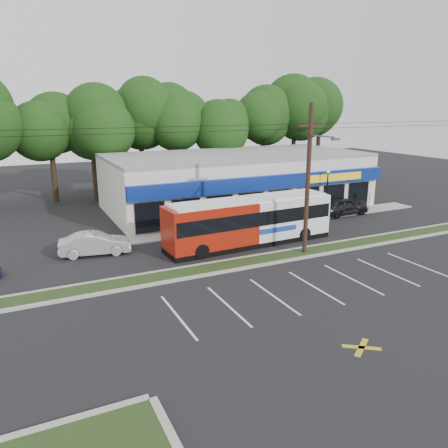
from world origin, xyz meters
TOP-DOWN VIEW (x-y plane):
  - ground at (0.00, 0.00)m, footprint 120.00×120.00m
  - grass_strip at (0.00, 1.00)m, footprint 40.00×1.60m
  - curb_south at (0.00, 0.15)m, footprint 40.00×0.25m
  - curb_north at (0.00, 1.85)m, footprint 40.00×0.25m
  - sidewalk at (5.00, 9.00)m, footprint 32.00×2.20m
  - strip_mall at (5.50, 15.91)m, footprint 25.00×12.55m
  - utility_pole at (2.83, 0.93)m, footprint 50.00×2.77m
  - lamp_post at (11.00, 8.80)m, footprint 0.30×0.30m
  - sign_post at (16.00, 8.57)m, footprint 0.45×0.10m
  - tree_line at (4.00, 26.00)m, footprint 46.76×6.76m
  - metrobus at (0.64, 4.50)m, footprint 12.88×3.28m
  - car_dark at (12.70, 8.50)m, footprint 5.04×2.11m
  - car_silver at (-9.95, 7.00)m, footprint 4.89×2.33m
  - pedestrian_a at (6.22, 7.08)m, footprint 0.72×0.49m
  - pedestrian_b at (3.11, 6.00)m, footprint 1.01×0.93m

SIDE VIEW (x-z plane):
  - ground at x=0.00m, z-range 0.00..0.00m
  - sidewalk at x=5.00m, z-range 0.00..0.10m
  - grass_strip at x=0.00m, z-range 0.00..0.12m
  - curb_south at x=0.00m, z-range 0.00..0.14m
  - curb_north at x=0.00m, z-range 0.00..0.14m
  - car_silver at x=-9.95m, z-range 0.00..1.55m
  - pedestrian_b at x=3.11m, z-range 0.00..1.67m
  - car_dark at x=12.70m, z-range 0.00..1.71m
  - pedestrian_a at x=6.22m, z-range 0.00..1.94m
  - sign_post at x=16.00m, z-range 0.44..2.67m
  - metrobus at x=0.64m, z-range 0.10..3.53m
  - strip_mall at x=5.50m, z-range 0.00..5.30m
  - lamp_post at x=11.00m, z-range 0.55..4.80m
  - utility_pole at x=2.83m, z-range 0.41..10.41m
  - tree_line at x=4.00m, z-range 2.50..14.33m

